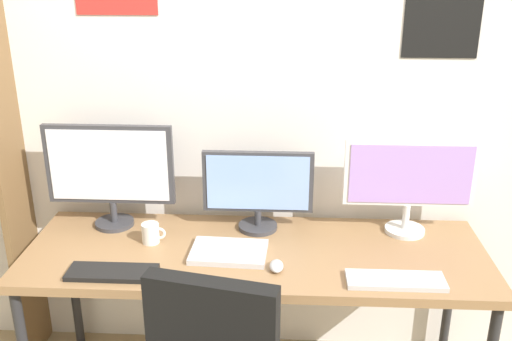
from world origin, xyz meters
The scene contains 10 objects.
wall_back centered at (0.00, 1.02, 1.30)m, with size 4.39×0.11×2.60m.
desk centered at (0.00, 0.60, 0.69)m, with size 1.99×0.68×0.74m.
monitor_left centered at (-0.67, 0.81, 1.02)m, with size 0.59×0.18×0.49m.
monitor_center centered at (0.00, 0.81, 0.95)m, with size 0.50×0.18×0.37m.
monitor_right centered at (0.67, 0.81, 1.00)m, with size 0.58×0.18×0.44m.
keyboard_left centered at (-0.56, 0.37, 0.75)m, with size 0.36×0.13×0.02m, color black.
keyboard_right centered at (0.56, 0.37, 0.75)m, with size 0.38×0.13×0.02m, color silver.
computer_mouse centered at (0.09, 0.44, 0.76)m, with size 0.06×0.10×0.03m, color silver.
laptop_closed centered at (-0.11, 0.56, 0.75)m, with size 0.32×0.22×0.02m, color silver.
coffee_mug centered at (-0.46, 0.65, 0.79)m, with size 0.11×0.08×0.09m.
Camera 1 is at (0.12, -1.62, 1.97)m, focal length 40.94 mm.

